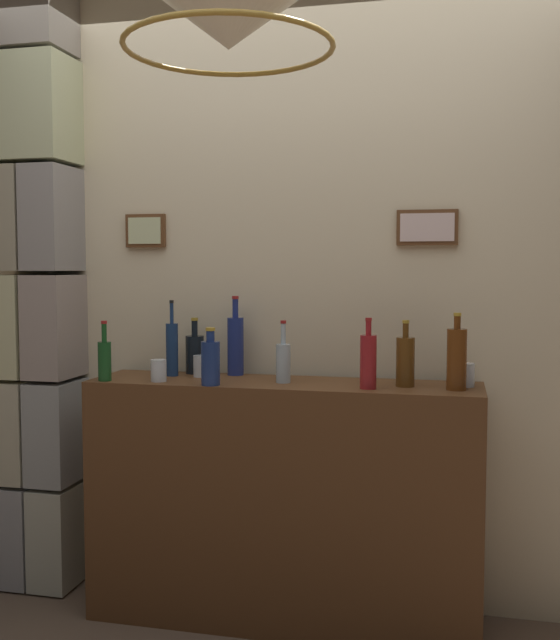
{
  "coord_description": "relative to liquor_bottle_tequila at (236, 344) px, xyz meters",
  "views": [
    {
      "loc": [
        0.66,
        -2.02,
        1.43
      ],
      "look_at": [
        0.0,
        0.78,
        1.23
      ],
      "focal_mm": 41.82,
      "sensor_mm": 36.0,
      "label": 1
    }
  ],
  "objects": [
    {
      "name": "liquor_bottle_amaro",
      "position": [
        -0.46,
        -0.28,
        -0.04
      ],
      "size": [
        0.05,
        0.05,
        0.24
      ],
      "color": "#1A4D21",
      "rests_on": "bar_shelf_unit"
    },
    {
      "name": "liquor_bottle_sherry",
      "position": [
        -0.18,
        0.0,
        -0.04
      ],
      "size": [
        0.08,
        0.08,
        0.24
      ],
      "color": "black",
      "rests_on": "bar_shelf_unit"
    },
    {
      "name": "liquor_bottle_mezcal",
      "position": [
        -0.02,
        -0.29,
        -0.04
      ],
      "size": [
        0.07,
        0.07,
        0.22
      ],
      "color": "navy",
      "rests_on": "bar_shelf_unit"
    },
    {
      "name": "liquor_bottle_rye",
      "position": [
        0.91,
        -0.19,
        -0.01
      ],
      "size": [
        0.07,
        0.07,
        0.29
      ],
      "color": "brown",
      "rests_on": "bar_shelf_unit"
    },
    {
      "name": "stone_pillar",
      "position": [
        -0.91,
        -0.02,
        0.3
      ],
      "size": [
        0.38,
        0.33,
        2.79
      ],
      "color": "#96989E",
      "rests_on": "ground"
    },
    {
      "name": "panelled_rear_partition",
      "position": [
        0.24,
        0.12,
        0.41
      ],
      "size": [
        3.04,
        0.15,
        2.87
      ],
      "color": "beige",
      "rests_on": "ground"
    },
    {
      "name": "pendant_lamp",
      "position": [
        0.28,
        -0.99,
        1.03
      ],
      "size": [
        0.59,
        0.59,
        0.48
      ],
      "color": "#EFE5C6"
    },
    {
      "name": "liquor_bottle_whiskey",
      "position": [
        0.72,
        -0.15,
        -0.03
      ],
      "size": [
        0.07,
        0.07,
        0.25
      ],
      "color": "brown",
      "rests_on": "bar_shelf_unit"
    },
    {
      "name": "glass_tumbler_rocks",
      "position": [
        -0.25,
        -0.24,
        -0.09
      ],
      "size": [
        0.06,
        0.06,
        0.09
      ],
      "color": "silver",
      "rests_on": "bar_shelf_unit"
    },
    {
      "name": "glass_tumbler_shot",
      "position": [
        -0.13,
        -0.09,
        -0.08
      ],
      "size": [
        0.06,
        0.06,
        0.09
      ],
      "color": "silver",
      "rests_on": "bar_shelf_unit"
    },
    {
      "name": "liquor_bottle_brandy",
      "position": [
        -0.25,
        -0.09,
        -0.01
      ],
      "size": [
        0.05,
        0.05,
        0.32
      ],
      "color": "navy",
      "rests_on": "bar_shelf_unit"
    },
    {
      "name": "bar_shelf_unit",
      "position": [
        0.24,
        -0.14,
        -0.62
      ],
      "size": [
        1.56,
        0.37,
        0.98
      ],
      "primitive_type": "cube",
      "color": "brown",
      "rests_on": "ground"
    },
    {
      "name": "liquor_bottle_rum",
      "position": [
        0.24,
        -0.16,
        -0.04
      ],
      "size": [
        0.06,
        0.06,
        0.25
      ],
      "color": "#AEC1CD",
      "rests_on": "bar_shelf_unit"
    },
    {
      "name": "liquor_bottle_vodka",
      "position": [
        0.59,
        -0.23,
        -0.02
      ],
      "size": [
        0.06,
        0.06,
        0.27
      ],
      "color": "maroon",
      "rests_on": "bar_shelf_unit"
    },
    {
      "name": "glass_tumbler_highball",
      "position": [
        0.94,
        -0.09,
        -0.09
      ],
      "size": [
        0.07,
        0.07,
        0.09
      ],
      "color": "silver",
      "rests_on": "bar_shelf_unit"
    },
    {
      "name": "liquor_bottle_tequila",
      "position": [
        0.0,
        0.0,
        0.0
      ],
      "size": [
        0.07,
        0.07,
        0.33
      ],
      "color": "navy",
      "rests_on": "bar_shelf_unit"
    }
  ]
}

